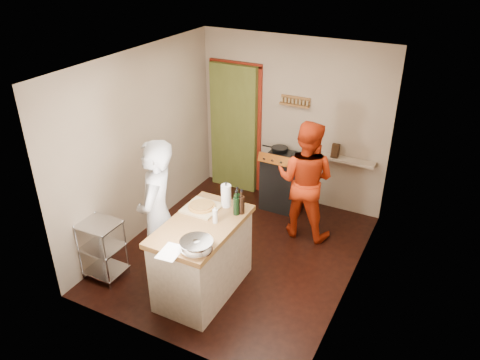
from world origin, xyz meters
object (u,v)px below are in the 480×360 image
at_px(wire_shelving, 102,247).
at_px(island, 203,256).
at_px(person_red, 305,180).
at_px(stove, 284,181).
at_px(person_stripe, 157,216).

xyz_separation_m(wire_shelving, island, (1.25, 0.34, 0.07)).
relative_size(wire_shelving, person_red, 0.47).
distance_m(stove, person_red, 0.88).
relative_size(island, person_red, 0.82).
bearing_deg(person_stripe, island, 77.68).
bearing_deg(person_stripe, person_red, 126.79).
height_order(wire_shelving, island, island).
distance_m(stove, wire_shelving, 2.94).
xyz_separation_m(stove, person_red, (0.53, -0.56, 0.41)).
height_order(island, person_red, person_red).
height_order(wire_shelving, person_stripe, person_stripe).
bearing_deg(person_red, person_stripe, 56.22).
bearing_deg(stove, person_red, -46.59).
bearing_deg(stove, person_stripe, -105.07).
bearing_deg(person_red, wire_shelving, 47.18).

